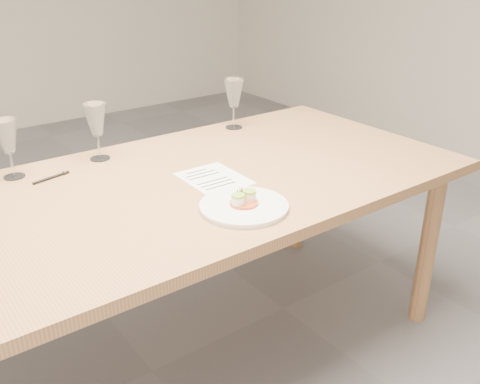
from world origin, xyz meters
TOP-DOWN VIEW (x-y plane):
  - ground at (0.00, 0.00)m, footprint 7.00×7.00m
  - dining_table at (0.00, 0.00)m, footprint 2.40×1.00m
  - dinner_plate at (0.22, -0.30)m, footprint 0.28×0.28m
  - recipe_sheet at (0.28, -0.04)m, footprint 0.20×0.25m
  - ballpoint_pen at (-0.18, 0.30)m, footprint 0.14×0.05m
  - wine_glass_1 at (-0.28, 0.39)m, footprint 0.08×0.08m
  - wine_glass_2 at (0.04, 0.38)m, footprint 0.09×0.09m
  - wine_glass_3 at (0.69, 0.40)m, footprint 0.09×0.09m

SIDE VIEW (x-z plane):
  - ground at x=0.00m, z-range 0.00..0.00m
  - dining_table at x=0.00m, z-range 0.31..1.06m
  - recipe_sheet at x=0.28m, z-range 0.75..0.75m
  - ballpoint_pen at x=-0.18m, z-range 0.75..0.76m
  - dinner_plate at x=0.22m, z-range 0.73..0.80m
  - wine_glass_1 at x=-0.28m, z-range 0.79..1.00m
  - wine_glass_2 at x=0.04m, z-range 0.79..1.01m
  - wine_glass_3 at x=0.69m, z-range 0.79..1.02m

